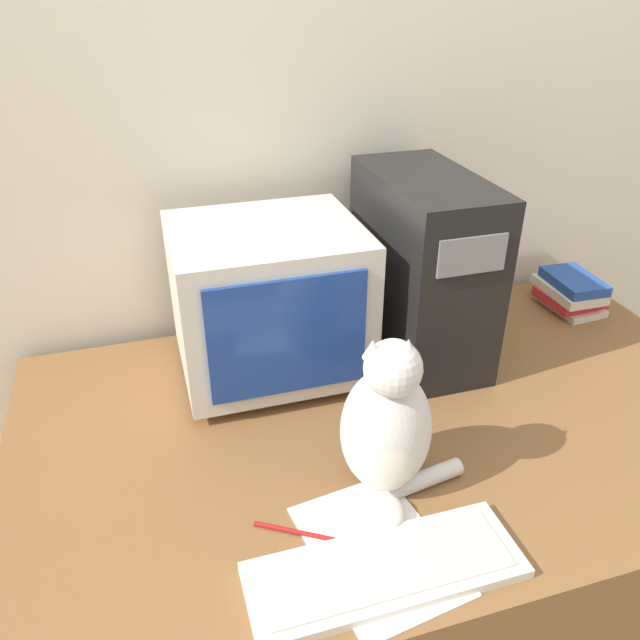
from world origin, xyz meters
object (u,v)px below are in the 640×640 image
at_px(cat, 388,427).
at_px(crt_monitor, 269,300).
at_px(book_stack, 571,292).
at_px(computer_tower, 421,268).
at_px(pen, 298,532).
at_px(keyboard, 385,570).

bearing_deg(cat, crt_monitor, 117.94).
distance_m(crt_monitor, book_stack, 0.90).
xyz_separation_m(crt_monitor, computer_tower, (0.38, -0.01, 0.04)).
relative_size(cat, pen, 2.41).
xyz_separation_m(keyboard, book_stack, (0.85, 0.69, 0.04)).
xyz_separation_m(crt_monitor, book_stack, (0.89, 0.06, -0.14)).
distance_m(computer_tower, cat, 0.52).
bearing_deg(keyboard, cat, 68.41).
relative_size(keyboard, pen, 3.25).
relative_size(computer_tower, keyboard, 0.99).
height_order(computer_tower, pen, computer_tower).
bearing_deg(keyboard, computer_tower, 61.64).
relative_size(cat, book_stack, 1.74).
bearing_deg(pen, cat, 19.19).
bearing_deg(cat, computer_tower, 72.54).
bearing_deg(book_stack, crt_monitor, -176.32).
xyz_separation_m(crt_monitor, pen, (-0.07, -0.51, -0.19)).
height_order(computer_tower, keyboard, computer_tower).
height_order(keyboard, cat, cat).
relative_size(crt_monitor, pen, 3.00).
height_order(crt_monitor, pen, crt_monitor).
bearing_deg(keyboard, book_stack, 39.08).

